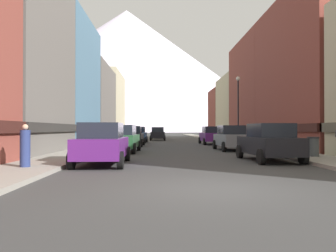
% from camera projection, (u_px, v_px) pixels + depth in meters
% --- Properties ---
extents(ground_plane, '(400.00, 400.00, 0.00)m').
position_uv_depth(ground_plane, '(214.00, 189.00, 8.42)').
color(ground_plane, '#3A3A3A').
extents(sidewalk_left, '(2.50, 100.00, 0.15)m').
position_uv_depth(sidewalk_left, '(122.00, 140.00, 43.25)').
color(sidewalk_left, gray).
rests_on(sidewalk_left, ground).
extents(sidewalk_right, '(2.50, 100.00, 0.15)m').
position_uv_depth(sidewalk_right, '(218.00, 140.00, 43.57)').
color(sidewalk_right, gray).
rests_on(sidewalk_right, ground).
extents(storefront_left_2, '(8.58, 10.31, 11.18)m').
position_uv_depth(storefront_left_2, '(43.00, 85.00, 29.37)').
color(storefront_left_2, slate).
rests_on(storefront_left_2, ground).
extents(storefront_left_3, '(7.36, 11.82, 9.23)m').
position_uv_depth(storefront_left_3, '(81.00, 105.00, 40.87)').
color(storefront_left_3, '#66605B').
rests_on(storefront_left_3, ground).
extents(storefront_left_4, '(7.65, 12.18, 10.40)m').
position_uv_depth(storefront_left_4, '(98.00, 107.00, 53.17)').
color(storefront_left_4, beige).
rests_on(storefront_left_4, ground).
extents(storefront_right_2, '(9.76, 11.54, 11.34)m').
position_uv_depth(storefront_right_2, '(282.00, 93.00, 36.88)').
color(storefront_right_2, brown).
rests_on(storefront_right_2, ground).
extents(storefront_right_3, '(9.99, 10.05, 8.93)m').
position_uv_depth(storefront_right_3, '(255.00, 110.00, 47.73)').
color(storefront_right_3, beige).
rests_on(storefront_right_3, ground).
extents(storefront_right_4, '(9.48, 8.01, 8.24)m').
position_uv_depth(storefront_right_4, '(238.00, 115.00, 57.04)').
color(storefront_right_4, brown).
rests_on(storefront_right_4, ground).
extents(car_left_0, '(2.12, 4.43, 1.78)m').
position_uv_depth(car_left_0, '(102.00, 144.00, 14.14)').
color(car_left_0, '#591E72').
rests_on(car_left_0, ground).
extents(car_left_1, '(2.20, 4.46, 1.78)m').
position_uv_depth(car_left_1, '(122.00, 139.00, 21.77)').
color(car_left_1, '#265933').
rests_on(car_left_1, ground).
extents(car_left_2, '(2.12, 4.43, 1.78)m').
position_uv_depth(car_left_2, '(132.00, 136.00, 29.50)').
color(car_left_2, black).
rests_on(car_left_2, ground).
extents(car_left_3, '(2.14, 4.44, 1.78)m').
position_uv_depth(car_left_3, '(137.00, 135.00, 36.72)').
color(car_left_3, '#19478C').
rests_on(car_left_3, ground).
extents(car_right_0, '(2.20, 4.46, 1.78)m').
position_uv_depth(car_right_0, '(269.00, 142.00, 15.79)').
color(car_right_0, black).
rests_on(car_right_0, ground).
extents(car_right_1, '(2.15, 4.44, 1.78)m').
position_uv_depth(car_right_1, '(232.00, 138.00, 23.88)').
color(car_right_1, slate).
rests_on(car_right_1, ground).
extents(car_right_2, '(2.13, 4.43, 1.78)m').
position_uv_depth(car_right_2, '(211.00, 135.00, 33.19)').
color(car_right_2, '#591E72').
rests_on(car_right_2, ground).
extents(car_driving_0, '(2.06, 4.40, 1.78)m').
position_uv_depth(car_driving_0, '(158.00, 133.00, 53.80)').
color(car_driving_0, '#9E1111').
rests_on(car_driving_0, ground).
extents(car_driving_1, '(2.06, 4.40, 1.78)m').
position_uv_depth(car_driving_1, '(158.00, 134.00, 45.28)').
color(car_driving_1, black).
rests_on(car_driving_1, ground).
extents(trash_bin_right, '(0.59, 0.59, 0.98)m').
position_uv_depth(trash_bin_right, '(313.00, 146.00, 16.76)').
color(trash_bin_right, '#4C5156').
rests_on(trash_bin_right, sidewalk_right).
extents(potted_plant_0, '(0.44, 0.44, 0.80)m').
position_uv_depth(potted_plant_0, '(265.00, 141.00, 26.38)').
color(potted_plant_0, brown).
rests_on(potted_plant_0, sidewalk_right).
extents(pedestrian_0, '(0.36, 0.36, 1.68)m').
position_uv_depth(pedestrian_0, '(99.00, 136.00, 27.03)').
color(pedestrian_0, navy).
rests_on(pedestrian_0, sidewalk_left).
extents(pedestrian_1, '(0.36, 0.36, 1.55)m').
position_uv_depth(pedestrian_1, '(25.00, 147.00, 12.07)').
color(pedestrian_1, navy).
rests_on(pedestrian_1, sidewalk_left).
extents(streetlamp_right, '(0.36, 0.36, 5.86)m').
position_uv_depth(streetlamp_right, '(238.00, 100.00, 28.46)').
color(streetlamp_right, black).
rests_on(streetlamp_right, sidewalk_right).
extents(mountain_backdrop, '(254.17, 254.17, 97.27)m').
position_uv_depth(mountain_backdrop, '(126.00, 70.00, 268.03)').
color(mountain_backdrop, silver).
rests_on(mountain_backdrop, ground).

